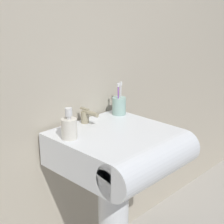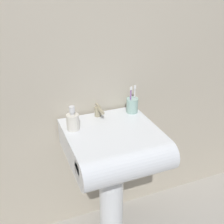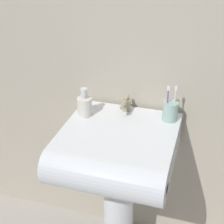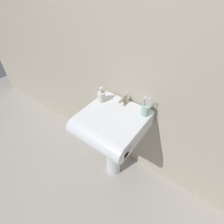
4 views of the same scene
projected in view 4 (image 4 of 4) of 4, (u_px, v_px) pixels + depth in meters
name	position (u px, v px, depth m)	size (l,w,h in m)	color
ground_plane	(114.00, 169.00, 2.00)	(6.00, 6.00, 0.00)	#ADA89E
wall_back	(135.00, 62.00, 1.36)	(5.00, 0.05, 2.40)	#B7AD99
sink_pedestal	(114.00, 151.00, 1.77)	(0.15, 0.15, 0.69)	white
sink_basin	(110.00, 125.00, 1.45)	(0.51, 0.54, 0.16)	white
faucet	(124.00, 100.00, 1.51)	(0.04, 0.12, 0.08)	tan
toothbrush_cup	(146.00, 110.00, 1.40)	(0.07, 0.07, 0.18)	#99BFB2
soap_bottle	(101.00, 96.00, 1.53)	(0.07, 0.07, 0.14)	silver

